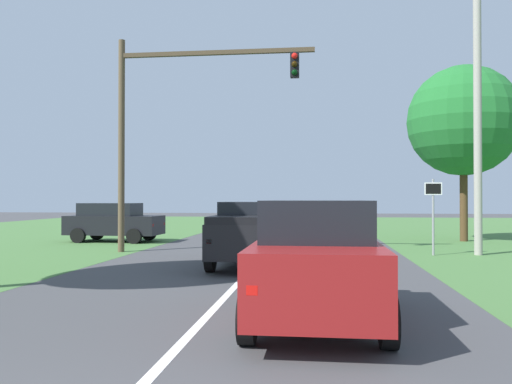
# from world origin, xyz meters

# --- Properties ---
(ground_plane) EXTENTS (120.00, 120.00, 0.00)m
(ground_plane) POSITION_xyz_m (0.00, 9.56, 0.00)
(ground_plane) COLOR #424244
(red_suv_near) EXTENTS (2.13, 4.65, 1.98)m
(red_suv_near) POSITION_xyz_m (1.86, 5.90, 1.03)
(red_suv_near) COLOR maroon
(red_suv_near) RESTS_ON ground_plane
(pickup_truck_lead) EXTENTS (2.18, 5.61, 1.91)m
(pickup_truck_lead) POSITION_xyz_m (-0.11, 12.95, 1.00)
(pickup_truck_lead) COLOR black
(pickup_truck_lead) RESTS_ON ground_plane
(traffic_light) EXTENTS (7.38, 0.40, 8.01)m
(traffic_light) POSITION_xyz_m (-3.63, 16.23, 5.26)
(traffic_light) COLOR brown
(traffic_light) RESTS_ON ground_plane
(keep_moving_sign) EXTENTS (0.60, 0.09, 2.71)m
(keep_moving_sign) POSITION_xyz_m (5.93, 16.32, 1.72)
(keep_moving_sign) COLOR gray
(keep_moving_sign) RESTS_ON ground_plane
(oak_tree_right) EXTENTS (5.19, 5.19, 8.28)m
(oak_tree_right) POSITION_xyz_m (8.71, 22.84, 5.67)
(oak_tree_right) COLOR #4C351E
(oak_tree_right) RESTS_ON ground_plane
(crossing_suv_far) EXTENTS (4.36, 2.22, 1.80)m
(crossing_suv_far) POSITION_xyz_m (-7.58, 20.71, 0.94)
(crossing_suv_far) COLOR black
(crossing_suv_far) RESTS_ON ground_plane
(utility_pole_right) EXTENTS (0.28, 0.28, 10.44)m
(utility_pole_right) POSITION_xyz_m (7.54, 16.64, 5.22)
(utility_pole_right) COLOR #9E998E
(utility_pole_right) RESTS_ON ground_plane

